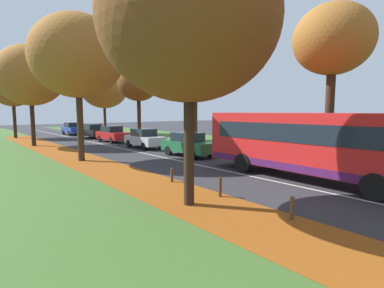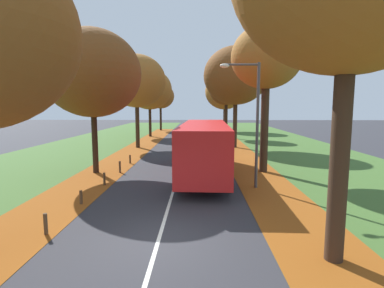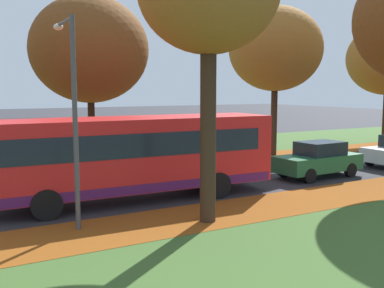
% 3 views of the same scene
% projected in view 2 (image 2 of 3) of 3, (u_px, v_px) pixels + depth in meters
% --- Properties ---
extents(ground_plane, '(160.00, 160.00, 0.00)m').
position_uv_depth(ground_plane, '(158.00, 243.00, 8.74)').
color(ground_plane, '#2D2D33').
extents(grass_verge_left, '(12.00, 90.00, 0.01)m').
position_uv_depth(grass_verge_left, '(91.00, 148.00, 28.78)').
color(grass_verge_left, '#3D6028').
rests_on(grass_verge_left, ground).
extents(leaf_litter_left, '(2.80, 60.00, 0.00)m').
position_uv_depth(leaf_litter_left, '(122.00, 159.00, 22.73)').
color(leaf_litter_left, '#8C4714').
rests_on(leaf_litter_left, grass_verge_left).
extents(grass_verge_right, '(12.00, 90.00, 0.01)m').
position_uv_depth(grass_verge_right, '(283.00, 148.00, 28.38)').
color(grass_verge_right, '#3D6028').
rests_on(grass_verge_right, ground).
extents(leaf_litter_right, '(2.80, 60.00, 0.00)m').
position_uv_depth(leaf_litter_right, '(244.00, 159.00, 22.53)').
color(leaf_litter_right, '#8C4714').
rests_on(leaf_litter_right, grass_verge_right).
extents(road_centre_line, '(0.12, 80.00, 0.01)m').
position_uv_depth(road_centre_line, '(186.00, 148.00, 28.58)').
color(road_centre_line, silver).
rests_on(road_centre_line, ground).
extents(tree_left_near, '(5.65, 5.65, 8.40)m').
position_uv_depth(tree_left_near, '(92.00, 73.00, 17.27)').
color(tree_left_near, black).
rests_on(tree_left_near, ground).
extents(tree_left_mid, '(5.53, 5.53, 8.84)m').
position_uv_depth(tree_left_mid, '(136.00, 81.00, 28.23)').
color(tree_left_mid, '#382619').
rests_on(tree_left_mid, ground).
extents(tree_left_far, '(5.82, 5.82, 8.79)m').
position_uv_depth(tree_left_far, '(150.00, 89.00, 38.97)').
color(tree_left_far, black).
rests_on(tree_left_far, ground).
extents(tree_left_distant, '(4.52, 4.52, 7.69)m').
position_uv_depth(tree_left_distant, '(160.00, 96.00, 49.21)').
color(tree_left_distant, black).
rests_on(tree_left_distant, ground).
extents(tree_right_near, '(4.14, 4.14, 8.70)m').
position_uv_depth(tree_right_near, '(266.00, 58.00, 17.42)').
color(tree_right_near, '#382619').
rests_on(tree_right_near, ground).
extents(tree_right_mid, '(6.11, 6.11, 9.61)m').
position_uv_depth(tree_right_mid, '(236.00, 76.00, 28.27)').
color(tree_right_mid, '#382619').
rests_on(tree_right_mid, ground).
extents(tree_right_far, '(4.39, 4.39, 8.08)m').
position_uv_depth(tree_right_far, '(226.00, 90.00, 37.54)').
color(tree_right_far, black).
rests_on(tree_right_far, ground).
extents(tree_right_distant, '(6.28, 6.28, 9.13)m').
position_uv_depth(tree_right_distant, '(225.00, 92.00, 48.05)').
color(tree_right_distant, '#382619').
rests_on(tree_right_distant, ground).
extents(bollard_second, '(0.12, 0.12, 0.68)m').
position_uv_depth(bollard_second, '(46.00, 224.00, 9.26)').
color(bollard_second, '#4C3823').
rests_on(bollard_second, ground).
extents(bollard_third, '(0.12, 0.12, 0.57)m').
position_uv_depth(bollard_third, '(81.00, 197.00, 12.16)').
color(bollard_third, '#4C3823').
rests_on(bollard_third, ground).
extents(bollard_fourth, '(0.12, 0.12, 0.65)m').
position_uv_depth(bollard_fourth, '(104.00, 179.00, 15.05)').
color(bollard_fourth, '#4C3823').
rests_on(bollard_fourth, ground).
extents(bollard_fifth, '(0.12, 0.12, 0.71)m').
position_uv_depth(bollard_fifth, '(120.00, 167.00, 17.95)').
color(bollard_fifth, '#4C3823').
rests_on(bollard_fifth, ground).
extents(bollard_sixth, '(0.12, 0.12, 0.61)m').
position_uv_depth(bollard_sixth, '(130.00, 159.00, 20.85)').
color(bollard_sixth, '#4C3823').
rests_on(bollard_sixth, ground).
extents(streetlamp_right, '(1.89, 0.28, 6.00)m').
position_uv_depth(streetlamp_right, '(251.00, 111.00, 14.23)').
color(streetlamp_right, '#47474C').
rests_on(streetlamp_right, ground).
extents(bus, '(2.90, 10.48, 2.98)m').
position_uv_depth(bus, '(205.00, 146.00, 17.15)').
color(bus, red).
rests_on(bus, ground).
extents(car_green_lead, '(1.91, 4.26, 1.62)m').
position_uv_depth(car_green_lead, '(204.00, 143.00, 26.13)').
color(car_green_lead, '#1E6038').
rests_on(car_green_lead, ground).
extents(car_silver_following, '(1.84, 4.23, 1.62)m').
position_uv_depth(car_silver_following, '(203.00, 136.00, 31.99)').
color(car_silver_following, '#B7BABF').
rests_on(car_silver_following, ground).
extents(car_red_third_in_line, '(1.91, 4.26, 1.62)m').
position_uv_depth(car_red_third_in_line, '(202.00, 131.00, 38.28)').
color(car_red_third_in_line, '#B21919').
rests_on(car_red_third_in_line, ground).
extents(car_black_fourth_in_line, '(1.92, 4.27, 1.62)m').
position_uv_depth(car_black_fourth_in_line, '(203.00, 128.00, 43.87)').
color(car_black_fourth_in_line, black).
rests_on(car_black_fourth_in_line, ground).
extents(car_blue_trailing, '(1.79, 4.20, 1.62)m').
position_uv_depth(car_blue_trailing, '(201.00, 125.00, 50.51)').
color(car_blue_trailing, '#233D9E').
rests_on(car_blue_trailing, ground).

